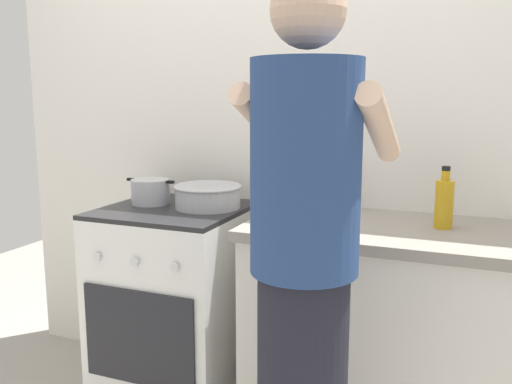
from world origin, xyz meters
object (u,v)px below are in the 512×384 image
object	(u,v)px
pot	(151,192)
mixing_bowl	(208,195)
stove_range	(177,305)
person	(304,284)
oil_bottle	(444,203)
utensil_crock	(335,191)

from	to	relation	value
pot	mixing_bowl	distance (m)	0.28
stove_range	mixing_bowl	world-z (taller)	mixing_bowl
stove_range	pot	distance (m)	0.53
pot	mixing_bowl	world-z (taller)	pot
pot	person	size ratio (longest dim) A/B	0.14
oil_bottle	mixing_bowl	bearing A→B (deg)	179.53
stove_range	utensil_crock	xyz separation A→B (m)	(0.67, 0.20, 0.54)
utensil_crock	oil_bottle	size ratio (longest dim) A/B	1.38
pot	mixing_bowl	size ratio (longest dim) A/B	0.80
stove_range	oil_bottle	distance (m)	1.24
person	utensil_crock	bearing A→B (deg)	98.24
oil_bottle	person	distance (m)	0.76
stove_range	mixing_bowl	bearing A→B (deg)	20.47
stove_range	oil_bottle	size ratio (longest dim) A/B	3.90
mixing_bowl	person	size ratio (longest dim) A/B	0.18
oil_bottle	person	bearing A→B (deg)	-115.79
utensil_crock	person	size ratio (longest dim) A/B	0.19
mixing_bowl	utensil_crock	xyz separation A→B (m)	(0.53, 0.14, 0.03)
mixing_bowl	person	xyz separation A→B (m)	(0.65, -0.68, -0.09)
mixing_bowl	person	world-z (taller)	person
stove_range	oil_bottle	world-z (taller)	oil_bottle
oil_bottle	stove_range	bearing A→B (deg)	-177.73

